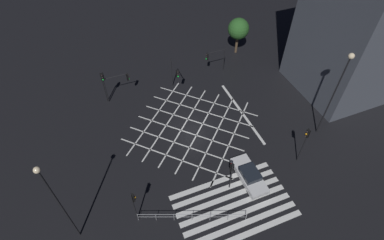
# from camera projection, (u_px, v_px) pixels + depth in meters

# --- Properties ---
(ground_plane) EXTENTS (200.00, 200.00, 0.00)m
(ground_plane) POSITION_uv_depth(u_px,v_px,m) (192.00, 127.00, 32.68)
(ground_plane) COLOR black
(road_markings) EXTENTS (15.24, 20.54, 0.01)m
(road_markings) POSITION_uv_depth(u_px,v_px,m) (218.00, 169.00, 28.97)
(road_markings) COLOR silver
(road_markings) RESTS_ON ground_plane
(traffic_light_median_south) EXTENTS (0.36, 0.39, 3.51)m
(traffic_light_median_south) POSITION_uv_depth(u_px,v_px,m) (231.00, 171.00, 25.82)
(traffic_light_median_south) COLOR black
(traffic_light_median_south) RESTS_ON ground_plane
(traffic_light_se_main) EXTENTS (0.39, 0.36, 4.59)m
(traffic_light_se_main) POSITION_uv_depth(u_px,v_px,m) (305.00, 139.00, 27.27)
(traffic_light_se_main) COLOR black
(traffic_light_se_main) RESTS_ON ground_plane
(traffic_light_nw_cross) EXTENTS (0.36, 0.39, 4.28)m
(traffic_light_nw_cross) POSITION_uv_depth(u_px,v_px,m) (104.00, 82.00, 33.20)
(traffic_light_nw_cross) COLOR black
(traffic_light_nw_cross) RESTS_ON ground_plane
(traffic_light_ne_main) EXTENTS (2.65, 0.36, 3.34)m
(traffic_light_ne_main) POSITION_uv_depth(u_px,v_px,m) (214.00, 57.00, 37.47)
(traffic_light_ne_main) COLOR black
(traffic_light_ne_main) RESTS_ON ground_plane
(traffic_light_sw_main) EXTENTS (0.39, 0.36, 4.00)m
(traffic_light_sw_main) POSITION_uv_depth(u_px,v_px,m) (134.00, 202.00, 23.43)
(traffic_light_sw_main) COLOR black
(traffic_light_sw_main) RESTS_ON ground_plane
(traffic_light_median_north) EXTENTS (0.36, 2.56, 4.15)m
(traffic_light_median_north) POSITION_uv_depth(u_px,v_px,m) (175.00, 72.00, 34.41)
(traffic_light_median_north) COLOR black
(traffic_light_median_north) RESTS_ON ground_plane
(traffic_light_nw_main) EXTENTS (3.10, 0.36, 3.40)m
(traffic_light_nw_main) POSITION_uv_depth(u_px,v_px,m) (118.00, 81.00, 34.11)
(traffic_light_nw_main) COLOR black
(traffic_light_nw_main) RESTS_ON ground_plane
(street_lamp_east) EXTENTS (0.55, 0.55, 9.99)m
(street_lamp_east) POSITION_uv_depth(u_px,v_px,m) (340.00, 81.00, 27.04)
(street_lamp_east) COLOR black
(street_lamp_east) RESTS_ON ground_plane
(street_lamp_west) EXTENTS (0.44, 0.44, 9.62)m
(street_lamp_west) POSITION_uv_depth(u_px,v_px,m) (55.00, 197.00, 20.06)
(street_lamp_west) COLOR black
(street_lamp_west) RESTS_ON ground_plane
(street_tree_near) EXTENTS (2.82, 2.82, 5.04)m
(street_tree_near) POSITION_uv_depth(u_px,v_px,m) (238.00, 29.00, 39.91)
(street_tree_near) COLOR brown
(street_tree_near) RESTS_ON ground_plane
(waiting_car) EXTENTS (1.73, 4.47, 1.22)m
(waiting_car) POSITION_uv_depth(u_px,v_px,m) (249.00, 175.00, 27.78)
(waiting_car) COLOR silver
(waiting_car) RESTS_ON ground_plane
(pedestrian_railing) EXTENTS (8.48, 3.40, 1.05)m
(pedestrian_railing) POSITION_uv_depth(u_px,v_px,m) (192.00, 216.00, 24.92)
(pedestrian_railing) COLOR #9EA0A5
(pedestrian_railing) RESTS_ON ground_plane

